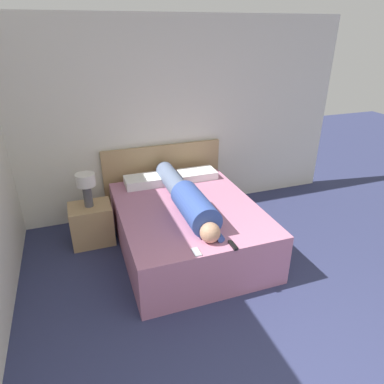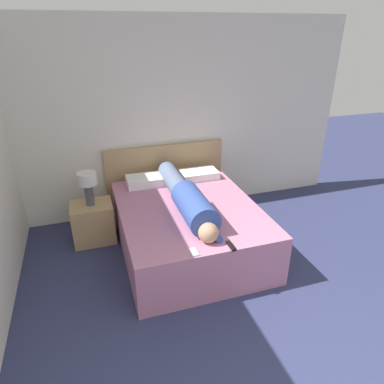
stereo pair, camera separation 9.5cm
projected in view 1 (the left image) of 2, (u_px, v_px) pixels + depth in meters
The scene contains 10 objects.
wall_back at pixel (166, 120), 4.61m from camera, with size 5.16×0.06×2.60m.
bed at pixel (188, 228), 4.05m from camera, with size 1.55×1.91×0.58m.
headboard at pixel (164, 178), 4.87m from camera, with size 1.67×0.04×0.98m.
nightstand at pixel (92, 224), 4.21m from camera, with size 0.50×0.40×0.50m.
table_lamp at pixel (86, 184), 3.98m from camera, with size 0.22×0.22×0.41m.
person_lying at pixel (187, 198), 3.80m from camera, with size 0.32×1.75×0.32m.
pillow_near_headboard at pixel (145, 181), 4.44m from camera, with size 0.53×0.31×0.11m.
pillow_second at pixel (197, 174), 4.66m from camera, with size 0.50×0.31×0.10m.
tv_remote at pixel (233, 245), 3.20m from camera, with size 0.04×0.15×0.02m.
cell_phone at pixel (196, 252), 3.12m from camera, with size 0.06×0.13×0.01m.
Camera 1 is at (-1.19, -0.49, 2.43)m, focal length 32.00 mm.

